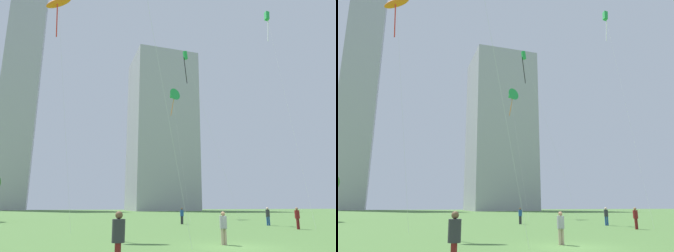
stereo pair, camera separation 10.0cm
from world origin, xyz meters
The scene contains 12 objects.
ground centered at (0.00, 0.00, 0.00)m, with size 280.00×280.00×0.00m, color #4C7538.
person_standing_0 centered at (4.11, 19.41, 1.02)m, with size 0.39×0.39×1.76m.
person_standing_2 centered at (11.95, 14.57, 1.07)m, with size 0.41×0.41×1.85m.
person_standing_3 centered at (-6.51, -4.60, 1.08)m, with size 0.41×0.41×1.87m.
person_standing_4 centered at (-0.02, 1.00, 0.99)m, with size 0.38×0.38×1.72m.
person_standing_5 centered at (11.32, 9.18, 1.08)m, with size 0.41×0.41×1.86m.
kite_flying_0 centered at (15.39, 16.47, 26.21)m, with size 2.48×7.54×27.25m.
kite_flying_1 centered at (8.73, 37.10, 21.62)m, with size 2.81×12.56×22.88m.
kite_flying_2 centered at (5.89, 22.28, 21.75)m, with size 6.70×1.90×22.81m.
kite_flying_5 centered at (-10.29, 11.62, 19.83)m, with size 3.74×1.69×20.70m.
distant_highrise_0 centered at (-33.74, 138.62, 53.60)m, with size 15.49×23.32×107.19m, color #A8A8AD.
distant_highrise_1 centered at (25.85, 105.17, 31.35)m, with size 24.34×23.00×62.70m, color #A8A8AD.
Camera 2 is at (-7.97, -15.14, 2.05)m, focal length 33.63 mm.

